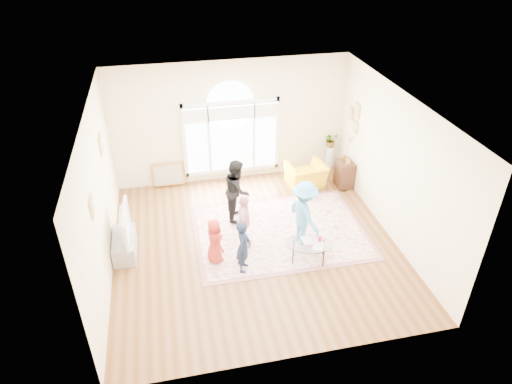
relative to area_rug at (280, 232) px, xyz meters
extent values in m
plane|color=#5C3515|center=(-0.63, -0.32, -0.01)|extent=(6.00, 6.00, 0.00)
plane|color=beige|center=(-0.63, 2.68, 1.59)|extent=(6.00, 0.00, 6.00)
plane|color=beige|center=(-0.63, -3.32, 1.59)|extent=(6.00, 0.00, 6.00)
plane|color=beige|center=(-3.63, -0.32, 1.59)|extent=(0.00, 6.00, 6.00)
plane|color=beige|center=(2.37, -0.32, 1.59)|extent=(0.00, 6.00, 6.00)
plane|color=white|center=(-0.63, -0.32, 3.19)|extent=(6.00, 6.00, 0.00)
cube|color=white|center=(-0.63, 2.64, 0.24)|extent=(2.50, 0.08, 0.10)
cube|color=white|center=(-0.63, 2.64, 2.14)|extent=(2.50, 0.08, 0.10)
cube|color=white|center=(-1.85, 2.64, 1.19)|extent=(0.10, 0.08, 2.00)
cube|color=white|center=(0.59, 2.64, 1.19)|extent=(0.10, 0.08, 2.00)
cube|color=#C6E2FF|center=(-1.53, 2.64, 1.19)|extent=(0.55, 0.02, 1.80)
cube|color=#C6E2FF|center=(0.26, 2.64, 1.19)|extent=(0.55, 0.02, 1.80)
cube|color=#C6E2FF|center=(-0.63, 2.64, 1.19)|extent=(1.10, 0.02, 1.80)
cylinder|color=#C6E2FF|center=(-0.63, 2.64, 2.09)|extent=(1.20, 0.02, 1.20)
cube|color=white|center=(-1.22, 2.63, 1.19)|extent=(0.07, 0.04, 1.80)
cube|color=white|center=(-0.05, 2.63, 1.19)|extent=(0.07, 0.04, 1.80)
cube|color=white|center=(-1.53, 2.56, 1.91)|extent=(0.65, 0.12, 0.35)
cube|color=white|center=(-0.63, 2.56, 1.91)|extent=(1.20, 0.12, 0.35)
cube|color=white|center=(0.26, 2.56, 1.91)|extent=(0.65, 0.12, 0.35)
cube|color=tan|center=(-3.61, 0.98, 2.09)|extent=(0.03, 0.34, 0.40)
cube|color=#ADA38E|center=(-3.59, 0.98, 2.09)|extent=(0.01, 0.28, 0.34)
cube|color=tan|center=(-3.61, -1.22, 1.99)|extent=(0.03, 0.30, 0.36)
cube|color=#ADA38E|center=(-3.59, -1.22, 1.99)|extent=(0.01, 0.24, 0.30)
cube|color=tan|center=(2.35, 1.73, 2.04)|extent=(0.03, 0.28, 0.34)
cube|color=#ADA38E|center=(2.33, 1.73, 2.04)|extent=(0.01, 0.22, 0.28)
cube|color=tan|center=(2.35, 1.73, 1.61)|extent=(0.03, 0.28, 0.34)
cube|color=#ADA38E|center=(2.33, 1.73, 1.61)|extent=(0.01, 0.22, 0.28)
cube|color=tan|center=(2.35, 2.08, 1.83)|extent=(0.03, 0.26, 0.32)
cube|color=#ADA38E|center=(2.33, 2.08, 1.83)|extent=(0.01, 0.20, 0.26)
cube|color=beige|center=(0.00, 0.00, 0.00)|extent=(3.60, 2.60, 0.02)
cube|color=#975D61|center=(0.00, 0.00, 0.00)|extent=(3.80, 2.80, 0.01)
cube|color=#989AA0|center=(-3.38, -0.02, 0.20)|extent=(0.45, 1.00, 0.42)
imported|color=black|center=(-3.38, -0.02, 0.74)|extent=(0.15, 1.16, 0.67)
cube|color=#64C8DD|center=(-3.29, -0.02, 0.74)|extent=(0.02, 0.95, 0.54)
ellipsoid|color=silver|center=(0.33, -1.03, 0.40)|extent=(1.12, 0.89, 0.02)
cylinder|color=black|center=(0.68, -0.96, 0.19)|extent=(0.03, 0.03, 0.40)
cylinder|color=black|center=(0.10, -0.76, 0.19)|extent=(0.03, 0.03, 0.40)
cylinder|color=black|center=(0.57, -1.29, 0.19)|extent=(0.03, 0.03, 0.40)
cylinder|color=black|center=(-0.02, -1.10, 0.19)|extent=(0.03, 0.03, 0.40)
imported|color=#B2A58C|center=(0.22, -0.94, 0.42)|extent=(0.22, 0.30, 0.03)
imported|color=#B2A58C|center=(0.39, -1.12, 0.42)|extent=(0.33, 0.36, 0.02)
cylinder|color=red|center=(0.57, -1.01, 0.47)|extent=(0.07, 0.07, 0.12)
imported|color=yellow|center=(1.18, 1.84, 0.30)|extent=(1.05, 0.95, 0.62)
cube|color=black|center=(2.15, 1.62, 0.34)|extent=(0.40, 0.50, 0.70)
cylinder|color=black|center=(2.08, 1.43, 0.00)|extent=(0.20, 0.20, 0.02)
cylinder|color=#BA8E41|center=(2.08, 1.43, 0.67)|extent=(0.02, 0.02, 1.35)
cone|color=#CCB284|center=(2.08, 1.43, 1.39)|extent=(0.29, 0.29, 0.22)
cylinder|color=white|center=(2.07, 2.56, 0.34)|extent=(0.20, 0.20, 0.70)
imported|color=#33722D|center=(2.07, 2.56, 0.89)|extent=(0.41, 0.37, 0.41)
cube|color=tan|center=(-2.34, 2.58, -0.01)|extent=(0.80, 0.14, 0.62)
imported|color=#A52922|center=(-1.55, -0.66, 0.51)|extent=(0.48, 0.57, 0.99)
imported|color=#15213A|center=(-1.03, -1.05, 0.58)|extent=(0.40, 0.48, 1.14)
imported|color=black|center=(-0.82, 0.78, 0.75)|extent=(0.70, 0.82, 1.49)
imported|color=#EFABBB|center=(-0.87, -0.29, 0.63)|extent=(0.50, 0.78, 1.24)
imported|color=#4D97CF|center=(0.39, -0.46, 0.76)|extent=(0.81, 1.09, 1.50)
camera|label=1|loc=(-2.25, -7.96, 6.22)|focal=32.00mm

